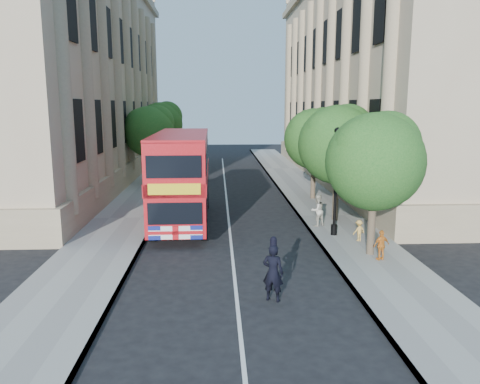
{
  "coord_description": "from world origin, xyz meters",
  "views": [
    {
      "loc": [
        -0.6,
        -15.6,
        6.3
      ],
      "look_at": [
        0.45,
        5.81,
        2.3
      ],
      "focal_mm": 35.0,
      "sensor_mm": 36.0,
      "label": 1
    }
  ],
  "objects": [
    {
      "name": "ground",
      "position": [
        0.0,
        0.0,
        0.0
      ],
      "size": [
        120.0,
        120.0,
        0.0
      ],
      "primitive_type": "plane",
      "color": "black",
      "rests_on": "ground"
    },
    {
      "name": "child_b",
      "position": [
        5.89,
        4.94,
        0.61
      ],
      "size": [
        0.73,
        0.6,
        0.98
      ],
      "primitive_type": "imported",
      "rotation": [
        0.0,
        0.0,
        3.57
      ],
      "color": "gold",
      "rests_on": "pavement_right"
    },
    {
      "name": "child_a",
      "position": [
        5.98,
        2.21,
        0.74
      ],
      "size": [
        0.78,
        0.52,
        1.24
      ],
      "primitive_type": "imported",
      "rotation": [
        0.0,
        0.0,
        3.46
      ],
      "color": "orange",
      "rests_on": "pavement_right"
    },
    {
      "name": "pavement_left",
      "position": [
        -5.75,
        10.0,
        0.06
      ],
      "size": [
        3.5,
        80.0,
        0.12
      ],
      "primitive_type": "cube",
      "color": "gray",
      "rests_on": "ground"
    },
    {
      "name": "box_van",
      "position": [
        -2.89,
        13.62,
        1.3
      ],
      "size": [
        2.23,
        4.79,
        2.67
      ],
      "rotation": [
        0.0,
        0.0,
        0.07
      ],
      "color": "black",
      "rests_on": "ground"
    },
    {
      "name": "tree_left_far",
      "position": [
        -5.96,
        22.03,
        4.44
      ],
      "size": [
        4.0,
        4.0,
        6.3
      ],
      "color": "#473828",
      "rests_on": "ground"
    },
    {
      "name": "tree_right_mid",
      "position": [
        5.84,
        9.03,
        4.45
      ],
      "size": [
        4.2,
        4.2,
        6.37
      ],
      "color": "#473828",
      "rests_on": "ground"
    },
    {
      "name": "building_left",
      "position": [
        -13.8,
        24.0,
        9.0
      ],
      "size": [
        12.0,
        38.0,
        18.0
      ],
      "primitive_type": "cube",
      "color": "tan",
      "rests_on": "ground"
    },
    {
      "name": "pavement_right",
      "position": [
        5.75,
        10.0,
        0.06
      ],
      "size": [
        3.5,
        80.0,
        0.12
      ],
      "primitive_type": "cube",
      "color": "gray",
      "rests_on": "ground"
    },
    {
      "name": "tree_right_far",
      "position": [
        5.84,
        15.03,
        4.31
      ],
      "size": [
        4.0,
        4.0,
        6.15
      ],
      "color": "#473828",
      "rests_on": "ground"
    },
    {
      "name": "lamp_post",
      "position": [
        5.0,
        6.0,
        2.51
      ],
      "size": [
        0.32,
        0.32,
        5.16
      ],
      "color": "black",
      "rests_on": "pavement_right"
    },
    {
      "name": "tree_right_near",
      "position": [
        5.84,
        3.03,
        4.25
      ],
      "size": [
        4.0,
        4.0,
        6.08
      ],
      "color": "#473828",
      "rests_on": "ground"
    },
    {
      "name": "woman_pedestrian",
      "position": [
        4.53,
        7.72,
        0.94
      ],
      "size": [
        1.0,
        0.93,
        1.65
      ],
      "primitive_type": "imported",
      "rotation": [
        0.0,
        0.0,
        3.64
      ],
      "color": "beige",
      "rests_on": "pavement_right"
    },
    {
      "name": "double_decker_bus",
      "position": [
        -2.5,
        9.36,
        2.62
      ],
      "size": [
        2.84,
        10.28,
        4.73
      ],
      "rotation": [
        0.0,
        0.0,
        0.01
      ],
      "color": "#AE0C12",
      "rests_on": "ground"
    },
    {
      "name": "police_constable",
      "position": [
        1.17,
        -1.28,
        0.95
      ],
      "size": [
        0.82,
        0.69,
        1.91
      ],
      "primitive_type": "imported",
      "rotation": [
        0.0,
        0.0,
        2.74
      ],
      "color": "black",
      "rests_on": "ground"
    },
    {
      "name": "tree_left_back",
      "position": [
        -5.96,
        30.03,
        4.71
      ],
      "size": [
        4.2,
        4.2,
        6.65
      ],
      "color": "#473828",
      "rests_on": "ground"
    },
    {
      "name": "building_right",
      "position": [
        13.8,
        24.0,
        9.0
      ],
      "size": [
        12.0,
        38.0,
        18.0
      ],
      "primitive_type": "cube",
      "color": "tan",
      "rests_on": "ground"
    }
  ]
}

